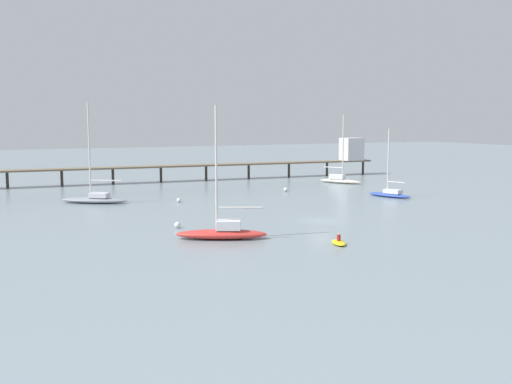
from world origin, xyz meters
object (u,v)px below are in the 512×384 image
mooring_buoy_near (286,189)px  mooring_buoy_mid (179,200)px  sailboat_blue (390,193)px  sailboat_red (222,231)px  mooring_buoy_far (177,225)px  pier (268,158)px  dinghy_yellow (339,242)px  sailboat_cream (340,179)px  sailboat_gray (95,198)px

mooring_buoy_near → mooring_buoy_mid: (-20.39, -4.80, -0.02)m
sailboat_blue → sailboat_red: size_ratio=0.79×
sailboat_blue → mooring_buoy_mid: bearing=165.0°
sailboat_blue → mooring_buoy_far: sailboat_blue is taller
pier → mooring_buoy_mid: (-28.40, -27.14, -3.89)m
dinghy_yellow → mooring_buoy_near: (15.49, 39.10, 0.13)m
sailboat_blue → sailboat_red: bearing=-152.8°
pier → mooring_buoy_near: bearing=-109.7°
sailboat_cream → mooring_buoy_far: size_ratio=18.59×
mooring_buoy_far → sailboat_blue: bearing=15.9°
sailboat_gray → mooring_buoy_near: 31.55m
sailboat_blue → sailboat_gray: bearing=162.9°
sailboat_red → sailboat_cream: (40.26, 38.94, -0.00)m
sailboat_cream → sailboat_gray: bearing=-171.3°
pier → mooring_buoy_far: (-34.89, -46.56, -3.87)m
sailboat_blue → mooring_buoy_mid: 32.85m
sailboat_blue → mooring_buoy_mid: (-31.72, 8.52, -0.31)m
pier → dinghy_yellow: size_ratio=28.51×
sailboat_blue → sailboat_cream: size_ratio=0.82×
mooring_buoy_near → sailboat_gray: bearing=-179.8°
pier → sailboat_gray: bearing=-150.4°
pier → mooring_buoy_near: pier is taller
pier → sailboat_gray: (-39.56, -22.46, -3.46)m
sailboat_cream → mooring_buoy_mid: (-36.05, -11.92, -0.48)m
sailboat_red → sailboat_blue: bearing=27.2°
dinghy_yellow → pier: bearing=69.1°
pier → sailboat_gray: 45.62m
sailboat_cream → mooring_buoy_near: 17.21m
sailboat_red → dinghy_yellow: (9.12, -7.28, -0.59)m
sailboat_gray → sailboat_blue: bearing=-17.1°
sailboat_red → mooring_buoy_near: bearing=52.3°
sailboat_gray → mooring_buoy_mid: sailboat_gray is taller
sailboat_blue → sailboat_red: sailboat_red is taller
dinghy_yellow → mooring_buoy_mid: bearing=98.1°
sailboat_blue → dinghy_yellow: (-26.82, -25.77, -0.42)m
mooring_buoy_mid → pier: bearing=43.7°
mooring_buoy_near → sailboat_cream: bearing=24.4°
pier → sailboat_red: sailboat_red is taller
mooring_buoy_mid → mooring_buoy_far: bearing=-108.5°
sailboat_blue → sailboat_red: (-35.94, -18.50, 0.17)m
pier → dinghy_yellow: 65.90m
sailboat_blue → sailboat_cream: (4.33, 20.44, 0.17)m
pier → sailboat_blue: bearing=-84.7°
sailboat_red → mooring_buoy_far: (-2.28, 7.60, -0.45)m
sailboat_gray → mooring_buoy_near: size_ratio=21.25×
mooring_buoy_near → sailboat_red: bearing=-127.7°
pier → mooring_buoy_far: size_ratio=121.58×
dinghy_yellow → mooring_buoy_mid: dinghy_yellow is taller
dinghy_yellow → mooring_buoy_near: size_ratio=4.33×
sailboat_blue → mooring_buoy_mid: sailboat_blue is taller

